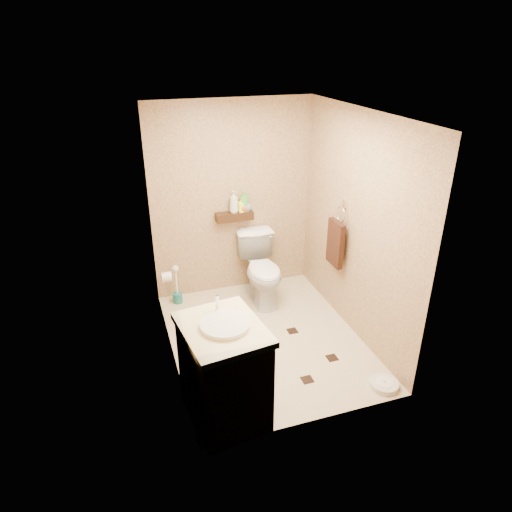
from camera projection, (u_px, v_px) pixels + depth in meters
name	position (u px, v px, depth m)	size (l,w,h in m)	color
ground	(265.00, 339.00, 5.02)	(2.50, 2.50, 0.00)	beige
wall_back	(232.00, 200.00, 5.57)	(2.00, 0.04, 2.40)	tan
wall_front	(321.00, 302.00, 3.43)	(2.00, 0.04, 2.40)	tan
wall_left	(165.00, 253.00, 4.22)	(0.04, 2.50, 2.40)	tan
wall_right	(356.00, 227.00, 4.78)	(0.04, 2.50, 2.40)	tan
ceiling	(268.00, 113.00, 3.98)	(2.00, 2.50, 0.02)	silver
wall_shelf	(234.00, 216.00, 5.58)	(0.46, 0.14, 0.10)	#38230F
floor_accents	(267.00, 341.00, 4.98)	(1.28, 1.44, 0.01)	black
toilet	(262.00, 269.00, 5.62)	(0.46, 0.81, 0.83)	white
vanity	(224.00, 371.00, 3.81)	(0.72, 0.84, 1.07)	brown
bathroom_scale	(384.00, 384.00, 4.32)	(0.34, 0.34, 0.06)	silver
toilet_brush	(177.00, 290.00, 5.64)	(0.12, 0.12, 0.52)	#196766
towel_ring	(336.00, 241.00, 5.08)	(0.12, 0.30, 0.76)	silver
toilet_paper	(166.00, 277.00, 5.05)	(0.12, 0.11, 0.12)	silver
bottle_a	(234.00, 202.00, 5.50)	(0.11, 0.11, 0.27)	silver
bottle_b	(241.00, 205.00, 5.54)	(0.08, 0.08, 0.18)	#FBFF35
bottle_c	(244.00, 206.00, 5.56)	(0.11, 0.11, 0.15)	#D35418
bottle_d	(244.00, 201.00, 5.54)	(0.10, 0.10, 0.26)	green
bottle_e	(245.00, 205.00, 5.57)	(0.07, 0.07, 0.15)	#EF9D4F
bottle_f	(247.00, 206.00, 5.58)	(0.10, 0.10, 0.13)	#5075CA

